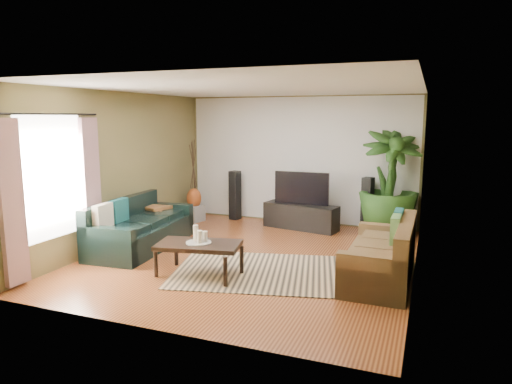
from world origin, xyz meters
The scene contains 28 objects.
floor centered at (0.00, 0.00, 0.00)m, with size 5.50×5.50×0.00m, color #9A5027.
ceiling centered at (0.00, 0.00, 2.70)m, with size 5.50×5.50×0.00m, color white.
wall_back centered at (0.00, 2.75, 1.35)m, with size 5.00×5.00×0.00m, color brown.
wall_front centered at (0.00, -2.75, 1.35)m, with size 5.00×5.00×0.00m, color brown.
wall_left centered at (-2.50, 0.00, 1.35)m, with size 5.50×5.50×0.00m, color brown.
wall_right centered at (2.50, 0.00, 1.35)m, with size 5.50×5.50×0.00m, color brown.
backwall_panel centered at (0.00, 2.74, 1.35)m, with size 4.90×4.90×0.00m, color white.
window_pane centered at (-2.48, -1.60, 1.40)m, with size 1.80×1.80×0.00m, color white.
curtain_near centered at (-2.43, -2.35, 1.15)m, with size 0.08×0.35×2.20m, color gray.
curtain_far centered at (-2.43, -0.85, 1.15)m, with size 0.08×0.35×2.20m, color gray.
curtain_rod centered at (-2.43, -1.60, 2.30)m, with size 0.03×0.03×1.90m, color black.
sofa_left centered at (-2.00, -0.15, 0.42)m, with size 2.21×0.95×0.85m, color black.
sofa_right centered at (2.05, -0.30, 0.42)m, with size 1.89×0.85×0.85m, color brown.
area_rug centered at (0.38, -0.60, 0.01)m, with size 2.52×1.78×0.01m, color tan.
coffee_table centered at (-0.40, -1.05, 0.24)m, with size 1.17×0.64×0.48m, color black.
candle_tray centered at (-0.40, -1.05, 0.49)m, with size 0.36×0.36×0.02m, color gray.
candle_tall centered at (-0.46, -1.02, 0.61)m, with size 0.07×0.07×0.23m, color beige.
candle_mid centered at (-0.36, -1.09, 0.59)m, with size 0.07×0.07×0.18m, color silver.
candle_short centered at (-0.33, -0.99, 0.57)m, with size 0.07×0.07×0.15m, color beige.
tv_stand centered at (0.22, 2.17, 0.25)m, with size 1.52×0.46×0.51m, color black.
television centered at (0.22, 2.19, 0.84)m, with size 1.12×0.06×0.66m, color black.
speaker_left centered at (-1.39, 2.50, 0.54)m, with size 0.19×0.22×1.08m, color black.
speaker_right centered at (1.50, 2.50, 0.54)m, with size 0.19×0.22×1.08m, color black.
potted_plant centered at (1.91, 2.38, 1.02)m, with size 1.14×1.14×2.04m, color #214617.
plant_pot centered at (1.91, 2.38, 0.15)m, with size 0.38×0.38×0.29m, color black.
pedestal centered at (-2.15, 2.00, 0.17)m, with size 0.35×0.35×0.35m, color gray.
vase centered at (-2.15, 2.00, 0.51)m, with size 0.32×0.32×0.44m, color #98441B.
side_table centered at (-2.25, 0.71, 0.29)m, with size 0.55×0.55×0.59m, color brown.
Camera 1 is at (2.64, -6.64, 2.26)m, focal length 32.00 mm.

